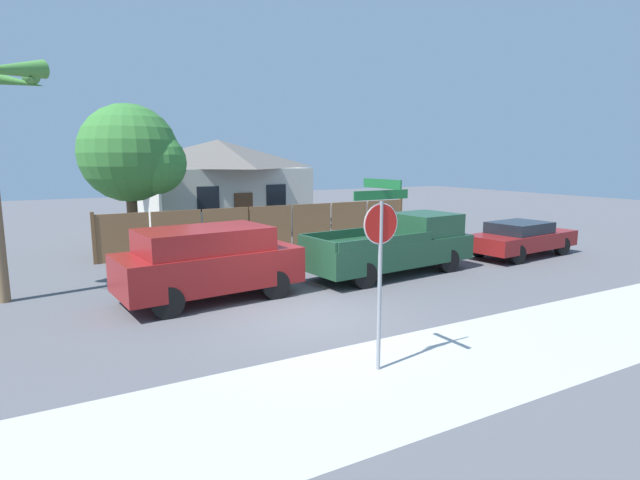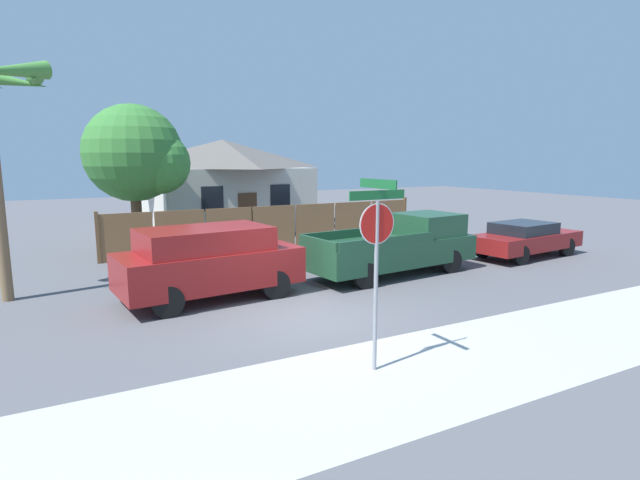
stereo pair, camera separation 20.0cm
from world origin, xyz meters
The scene contains 9 objects.
ground_plane centered at (0.00, 0.00, 0.00)m, with size 80.00×80.00×0.00m, color #56565B.
sidewalk_strip centered at (0.00, -3.60, 0.00)m, with size 36.00×3.20×0.01m.
wooden_fence centered at (2.80, 8.57, 0.85)m, with size 13.18×0.12×1.79m.
house centered at (2.95, 15.55, 2.34)m, with size 7.91×7.60×4.52m.
oak_tree centered at (-1.97, 10.41, 3.67)m, with size 3.87×3.68×5.61m.
red_suv centered at (-1.59, 2.46, 1.01)m, with size 4.68×2.48×1.86m.
orange_pickup centered at (4.41, 2.49, 0.87)m, with size 5.76×2.48×1.82m.
parked_sedan centered at (10.12, 2.46, 0.68)m, with size 4.70×2.22×1.28m.
stop_sign centered at (-0.34, -3.15, 2.22)m, with size 1.08×0.97×3.24m.
Camera 1 is at (-5.15, -9.72, 3.58)m, focal length 28.00 mm.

